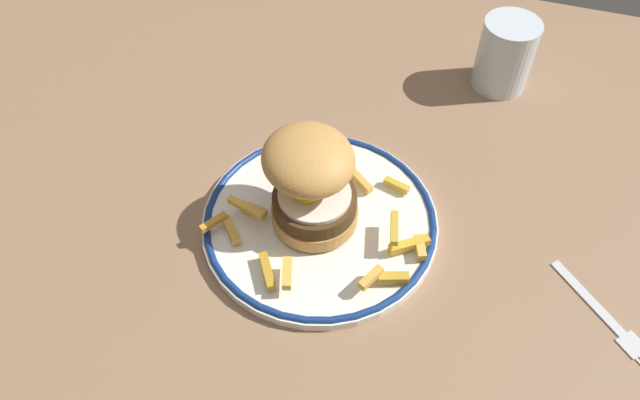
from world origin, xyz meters
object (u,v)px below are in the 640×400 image
Objects in this scene: water_glass at (504,59)px; fork at (607,318)px; dinner_plate at (320,221)px; burger at (311,181)px.

fork is (15.31, -33.12, -3.97)cm from water_glass.
burger is at bearing 162.97° from dinner_plate.
dinner_plate is 2.01× the size of burger.
water_glass is (16.96, 30.47, -2.79)cm from burger.
water_glass reaches higher than fork.
water_glass reaches higher than dinner_plate.
burger reaches higher than water_glass.
burger is (-1.07, 0.33, 6.10)cm from dinner_plate.
dinner_plate is 31.30cm from fork.
burger is 1.15× the size of fork.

